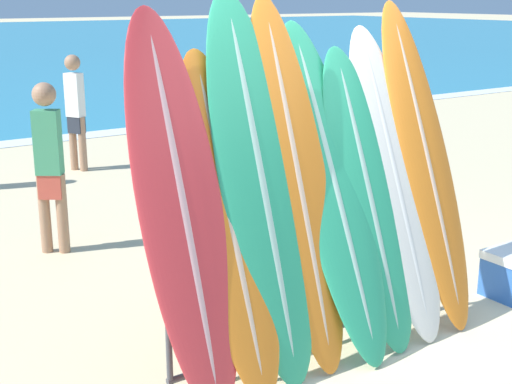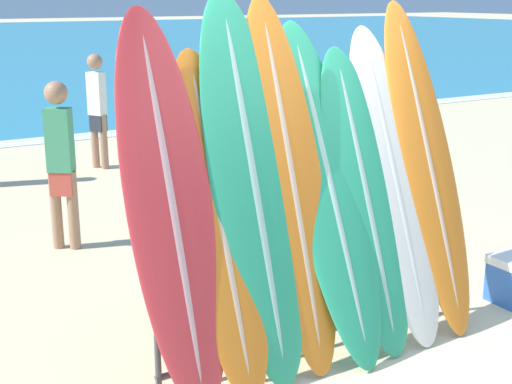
{
  "view_description": "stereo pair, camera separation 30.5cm",
  "coord_description": "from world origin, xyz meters",
  "px_view_note": "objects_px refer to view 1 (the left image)",
  "views": [
    {
      "loc": [
        -3.26,
        -3.14,
        2.41
      ],
      "look_at": [
        -0.34,
        1.22,
        0.97
      ],
      "focal_mm": 50.0,
      "sensor_mm": 36.0,
      "label": 1
    },
    {
      "loc": [
        -3.0,
        -3.3,
        2.41
      ],
      "look_at": [
        -0.34,
        1.22,
        0.97
      ],
      "focal_mm": 50.0,
      "sensor_mm": 36.0,
      "label": 2
    }
  ],
  "objects_px": {
    "surfboard_slot_3": "(297,184)",
    "surfboard_slot_5": "(368,198)",
    "person_mid_beach": "(75,108)",
    "surfboard_slot_1": "(229,223)",
    "surfboard_slot_2": "(261,188)",
    "surfboard_slot_0": "(182,210)",
    "surfboard_slot_7": "(425,163)",
    "person_near_water": "(49,162)",
    "surfboard_slot_4": "(333,190)",
    "surfboard_rack": "(320,281)",
    "surfboard_slot_6": "(395,182)"
  },
  "relations": [
    {
      "from": "surfboard_slot_6",
      "to": "surfboard_slot_1",
      "type": "bearing_deg",
      "value": -179.13
    },
    {
      "from": "surfboard_slot_4",
      "to": "surfboard_slot_6",
      "type": "bearing_deg",
      "value": -1.08
    },
    {
      "from": "surfboard_slot_5",
      "to": "surfboard_slot_4",
      "type": "bearing_deg",
      "value": 171.44
    },
    {
      "from": "surfboard_rack",
      "to": "surfboard_slot_0",
      "type": "xyz_separation_m",
      "value": [
        -1.03,
        0.06,
        0.68
      ]
    },
    {
      "from": "surfboard_slot_0",
      "to": "surfboard_slot_6",
      "type": "height_order",
      "value": "surfboard_slot_0"
    },
    {
      "from": "surfboard_slot_5",
      "to": "surfboard_slot_3",
      "type": "bearing_deg",
      "value": 174.85
    },
    {
      "from": "surfboard_slot_3",
      "to": "person_near_water",
      "type": "relative_size",
      "value": 1.48
    },
    {
      "from": "surfboard_rack",
      "to": "surfboard_slot_3",
      "type": "xyz_separation_m",
      "value": [
        -0.16,
        0.07,
        0.71
      ]
    },
    {
      "from": "surfboard_slot_2",
      "to": "surfboard_slot_7",
      "type": "distance_m",
      "value": 1.5
    },
    {
      "from": "surfboard_rack",
      "to": "surfboard_slot_4",
      "type": "bearing_deg",
      "value": 22.23
    },
    {
      "from": "surfboard_slot_7",
      "to": "person_mid_beach",
      "type": "bearing_deg",
      "value": 95.06
    },
    {
      "from": "surfboard_slot_0",
      "to": "person_near_water",
      "type": "height_order",
      "value": "surfboard_slot_0"
    },
    {
      "from": "surfboard_slot_0",
      "to": "surfboard_slot_4",
      "type": "bearing_deg",
      "value": 0.05
    },
    {
      "from": "surfboard_rack",
      "to": "surfboard_slot_7",
      "type": "relative_size",
      "value": 1.0
    },
    {
      "from": "surfboard_rack",
      "to": "surfboard_slot_1",
      "type": "xyz_separation_m",
      "value": [
        -0.72,
        0.02,
        0.54
      ]
    },
    {
      "from": "surfboard_slot_2",
      "to": "surfboard_slot_1",
      "type": "bearing_deg",
      "value": -170.22
    },
    {
      "from": "surfboard_slot_7",
      "to": "person_near_water",
      "type": "xyz_separation_m",
      "value": [
        -1.93,
        2.91,
        -0.3
      ]
    },
    {
      "from": "surfboard_slot_0",
      "to": "surfboard_slot_1",
      "type": "distance_m",
      "value": 0.34
    },
    {
      "from": "person_mid_beach",
      "to": "surfboard_slot_1",
      "type": "bearing_deg",
      "value": 138.5
    },
    {
      "from": "surfboard_slot_2",
      "to": "surfboard_rack",
      "type": "bearing_deg",
      "value": -8.66
    },
    {
      "from": "surfboard_slot_2",
      "to": "surfboard_slot_5",
      "type": "relative_size",
      "value": 1.18
    },
    {
      "from": "surfboard_slot_0",
      "to": "surfboard_slot_7",
      "type": "height_order",
      "value": "surfboard_slot_7"
    },
    {
      "from": "surfboard_slot_0",
      "to": "surfboard_slot_6",
      "type": "relative_size",
      "value": 1.07
    },
    {
      "from": "person_near_water",
      "to": "surfboard_slot_7",
      "type": "bearing_deg",
      "value": -20.79
    },
    {
      "from": "surfboard_slot_2",
      "to": "surfboard_slot_6",
      "type": "relative_size",
      "value": 1.11
    },
    {
      "from": "surfboard_slot_2",
      "to": "surfboard_slot_4",
      "type": "distance_m",
      "value": 0.6
    },
    {
      "from": "surfboard_slot_3",
      "to": "surfboard_slot_5",
      "type": "relative_size",
      "value": 1.17
    },
    {
      "from": "surfboard_slot_1",
      "to": "person_near_water",
      "type": "height_order",
      "value": "surfboard_slot_1"
    },
    {
      "from": "surfboard_rack",
      "to": "surfboard_slot_5",
      "type": "height_order",
      "value": "surfboard_slot_5"
    },
    {
      "from": "surfboard_slot_7",
      "to": "surfboard_slot_6",
      "type": "bearing_deg",
      "value": -175.89
    },
    {
      "from": "surfboard_slot_5",
      "to": "surfboard_slot_7",
      "type": "distance_m",
      "value": 0.64
    },
    {
      "from": "surfboard_slot_0",
      "to": "surfboard_slot_2",
      "type": "relative_size",
      "value": 0.96
    },
    {
      "from": "surfboard_slot_6",
      "to": "person_mid_beach",
      "type": "relative_size",
      "value": 1.35
    },
    {
      "from": "surfboard_slot_2",
      "to": "surfboard_slot_5",
      "type": "bearing_deg",
      "value": -3.63
    },
    {
      "from": "surfboard_slot_3",
      "to": "person_mid_beach",
      "type": "distance_m",
      "value": 6.09
    },
    {
      "from": "surfboard_slot_0",
      "to": "surfboard_slot_2",
      "type": "xyz_separation_m",
      "value": [
        0.58,
        0.01,
        0.05
      ]
    },
    {
      "from": "surfboard_slot_1",
      "to": "person_near_water",
      "type": "xyz_separation_m",
      "value": [
        -0.17,
        2.95,
        -0.15
      ]
    },
    {
      "from": "surfboard_rack",
      "to": "surfboard_slot_0",
      "type": "bearing_deg",
      "value": 176.93
    },
    {
      "from": "surfboard_slot_6",
      "to": "person_near_water",
      "type": "xyz_separation_m",
      "value": [
        -1.6,
        2.93,
        -0.21
      ]
    },
    {
      "from": "surfboard_slot_3",
      "to": "surfboard_slot_5",
      "type": "xyz_separation_m",
      "value": [
        0.59,
        -0.05,
        -0.18
      ]
    },
    {
      "from": "surfboard_slot_2",
      "to": "surfboard_slot_7",
      "type": "bearing_deg",
      "value": -0.0
    },
    {
      "from": "person_mid_beach",
      "to": "surfboard_slot_4",
      "type": "bearing_deg",
      "value": 146.38
    },
    {
      "from": "surfboard_slot_7",
      "to": "surfboard_slot_5",
      "type": "bearing_deg",
      "value": -174.91
    },
    {
      "from": "surfboard_slot_3",
      "to": "surfboard_slot_2",
      "type": "bearing_deg",
      "value": 179.47
    },
    {
      "from": "surfboard_slot_2",
      "to": "surfboard_slot_5",
      "type": "height_order",
      "value": "surfboard_slot_2"
    },
    {
      "from": "surfboard_slot_1",
      "to": "surfboard_slot_5",
      "type": "height_order",
      "value": "surfboard_slot_1"
    },
    {
      "from": "surfboard_rack",
      "to": "person_near_water",
      "type": "xyz_separation_m",
      "value": [
        -0.89,
        2.98,
        0.39
      ]
    },
    {
      "from": "surfboard_slot_4",
      "to": "surfboard_slot_3",
      "type": "bearing_deg",
      "value": 178.07
    },
    {
      "from": "surfboard_slot_5",
      "to": "person_near_water",
      "type": "xyz_separation_m",
      "value": [
        -1.31,
        2.96,
        -0.14
      ]
    },
    {
      "from": "surfboard_slot_0",
      "to": "surfboard_slot_7",
      "type": "bearing_deg",
      "value": 0.38
    }
  ]
}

